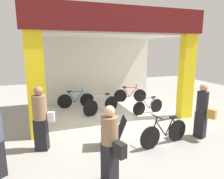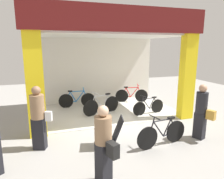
# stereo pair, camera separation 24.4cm
# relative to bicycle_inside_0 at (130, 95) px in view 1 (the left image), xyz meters

# --- Properties ---
(ground_plane) EXTENTS (20.06, 20.06, 0.00)m
(ground_plane) POSITION_rel_bicycle_inside_0_xyz_m (-1.68, -2.84, -0.36)
(ground_plane) COLOR gray
(ground_plane) RESTS_ON ground
(shop_facade) EXTENTS (6.23, 3.93, 4.08)m
(shop_facade) POSITION_rel_bicycle_inside_0_xyz_m (-1.68, -1.02, 1.81)
(shop_facade) COLOR beige
(shop_facade) RESTS_ON ground
(bicycle_inside_0) EXTENTS (1.60, 0.56, 0.91)m
(bicycle_inside_0) POSITION_rel_bicycle_inside_0_xyz_m (0.00, 0.00, 0.00)
(bicycle_inside_0) COLOR black
(bicycle_inside_0) RESTS_ON ground
(bicycle_inside_1) EXTENTS (1.67, 0.64, 0.96)m
(bicycle_inside_1) POSITION_rel_bicycle_inside_0_xyz_m (-1.95, -1.36, 0.02)
(bicycle_inside_1) COLOR black
(bicycle_inside_1) RESTS_ON ground
(bicycle_inside_2) EXTENTS (1.67, 0.46, 0.92)m
(bicycle_inside_2) POSITION_rel_bicycle_inside_0_xyz_m (-2.79, -0.08, 0.00)
(bicycle_inside_2) COLOR black
(bicycle_inside_2) RESTS_ON ground
(bicycle_inside_3) EXTENTS (1.50, 0.41, 0.83)m
(bicycle_inside_3) POSITION_rel_bicycle_inside_0_xyz_m (-0.10, -2.02, -0.03)
(bicycle_inside_3) COLOR black
(bicycle_inside_3) RESTS_ON ground
(bicycle_parked_0) EXTENTS (1.68, 0.46, 0.93)m
(bicycle_parked_0) POSITION_rel_bicycle_inside_0_xyz_m (-1.06, -4.65, 0.01)
(bicycle_parked_0) COLOR black
(bicycle_parked_0) RESTS_ON ground
(sandwich_board_sign) EXTENTS (0.78, 0.68, 0.88)m
(sandwich_board_sign) POSITION_rel_bicycle_inside_0_xyz_m (-2.47, -4.24, 0.07)
(sandwich_board_sign) COLOR black
(sandwich_board_sign) RESTS_ON ground
(pedestrian_0) EXTENTS (0.43, 0.67, 1.69)m
(pedestrian_0) POSITION_rel_bicycle_inside_0_xyz_m (-3.10, -5.77, 0.51)
(pedestrian_0) COLOR black
(pedestrian_0) RESTS_ON ground
(pedestrian_1) EXTENTS (0.62, 0.48, 1.78)m
(pedestrian_1) POSITION_rel_bicycle_inside_0_xyz_m (-4.37, -3.75, 0.57)
(pedestrian_1) COLOR black
(pedestrian_1) RESTS_ON ground
(pedestrian_2) EXTENTS (0.44, 0.65, 1.70)m
(pedestrian_2) POSITION_rel_bicycle_inside_0_xyz_m (0.31, -4.59, 0.52)
(pedestrian_2) COLOR black
(pedestrian_2) RESTS_ON ground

